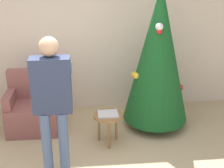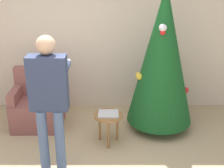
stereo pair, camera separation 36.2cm
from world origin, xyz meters
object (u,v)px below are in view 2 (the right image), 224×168
at_px(christmas_tree, 162,56).
at_px(armchair, 38,106).
at_px(side_stool, 109,119).
at_px(person_standing, 49,93).

bearing_deg(christmas_tree, armchair, 177.92).
bearing_deg(side_stool, person_standing, -140.38).
distance_m(armchair, side_stool, 1.24).
bearing_deg(person_standing, christmas_tree, 35.15).
height_order(armchair, side_stool, armchair).
relative_size(armchair, side_stool, 1.99).
relative_size(christmas_tree, side_stool, 4.84).
distance_m(person_standing, side_stool, 1.10).
distance_m(christmas_tree, side_stool, 1.20).
bearing_deg(side_stool, christmas_tree, 30.78).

